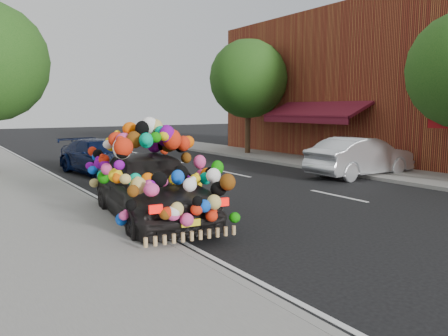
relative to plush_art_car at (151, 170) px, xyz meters
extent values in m
plane|color=black|center=(1.80, -0.44, -1.11)|extent=(100.00, 100.00, 0.00)
cube|color=gray|center=(-2.50, -0.44, -1.05)|extent=(4.00, 60.00, 0.12)
cube|color=gray|center=(-0.55, -0.44, -1.04)|extent=(0.15, 60.00, 0.13)
cube|color=gray|center=(10.00, 2.56, -1.05)|extent=(3.00, 40.00, 0.12)
cube|color=maroon|center=(15.30, 2.56, 2.39)|extent=(8.00, 22.00, 7.00)
cube|color=#5A111F|center=(10.50, 5.56, 1.24)|extent=(1.62, 5.20, 0.75)
cube|color=#5A111F|center=(9.75, 5.56, 0.84)|extent=(0.06, 5.20, 0.35)
cylinder|color=#332114|center=(9.80, 9.56, 0.21)|extent=(0.28, 0.28, 2.64)
sphere|color=#174612|center=(9.80, 9.56, 2.79)|extent=(4.00, 4.00, 4.00)
imported|color=black|center=(0.00, 0.00, -0.35)|extent=(2.35, 4.64, 1.51)
cube|color=red|center=(-0.90, -2.14, -0.33)|extent=(0.23, 0.09, 0.14)
cube|color=red|center=(0.31, -2.30, -0.33)|extent=(0.23, 0.09, 0.14)
cube|color=yellow|center=(-0.29, -2.23, -0.63)|extent=(0.34, 0.08, 0.12)
imported|color=black|center=(1.27, 7.30, -0.47)|extent=(2.34, 4.60, 1.28)
imported|color=silver|center=(8.80, 1.56, -0.41)|extent=(4.28, 1.53, 1.40)
camera|label=1|loc=(-3.85, -8.52, 1.30)|focal=35.00mm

